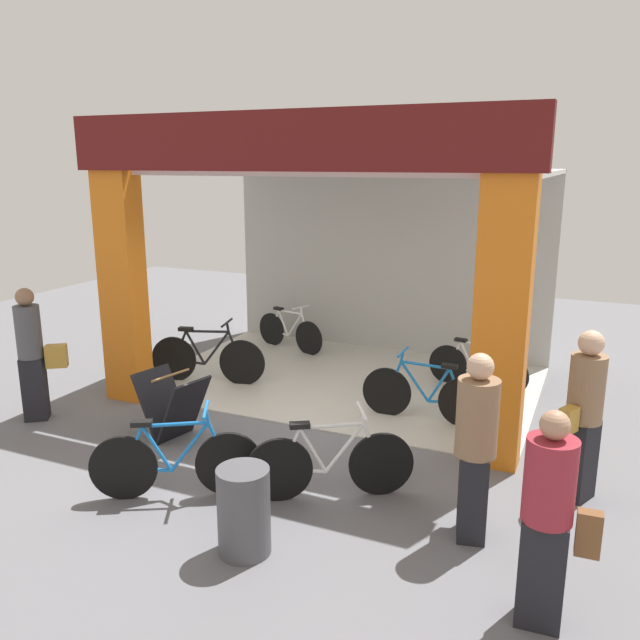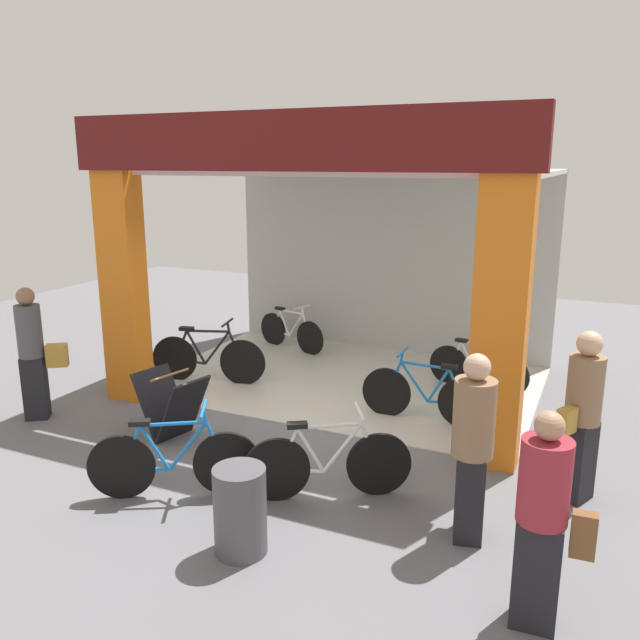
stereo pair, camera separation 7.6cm
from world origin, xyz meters
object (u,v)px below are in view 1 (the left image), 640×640
Objects in this scene: bicycle_inside_2 at (207,358)px; pedestrian_2 at (548,518)px; bicycle_inside_3 at (477,368)px; bicycle_parked_0 at (176,462)px; sandwich_board_sign at (173,406)px; pedestrian_3 at (583,413)px; bicycle_inside_1 at (289,332)px; pedestrian_1 at (476,444)px; bicycle_inside_0 at (425,394)px; pedestrian_0 at (33,354)px; bicycle_parked_1 at (330,463)px; trash_bin at (244,511)px.

pedestrian_2 reaches higher than bicycle_inside_2.
bicycle_parked_0 reaches higher than bicycle_inside_3.
pedestrian_3 is at bearing 5.70° from sandwich_board_sign.
sandwich_board_sign is (0.39, -3.87, 0.07)m from bicycle_inside_1.
bicycle_inside_2 is 1.14× the size of bicycle_parked_0.
bicycle_inside_3 is 3.93m from pedestrian_1.
pedestrian_2 is (1.72, -3.28, 0.47)m from bicycle_inside_0.
sandwich_board_sign is at bearing 6.44° from pedestrian_0.
bicycle_parked_0 is (1.61, -2.96, -0.02)m from bicycle_inside_2.
sandwich_board_sign is (-2.26, 0.54, 0.04)m from bicycle_parked_1.
bicycle_parked_1 is 1.89× the size of trash_bin.
bicycle_parked_1 reaches higher than bicycle_inside_1.
pedestrian_2 reaches higher than bicycle_inside_1.
pedestrian_0 is (-4.54, -1.93, 0.51)m from bicycle_inside_0.
bicycle_inside_3 is 0.99× the size of bicycle_parked_0.
pedestrian_1 is at bearing 126.14° from pedestrian_2.
bicycle_parked_0 reaches higher than sandwich_board_sign.
bicycle_inside_1 is at bearing 144.20° from bicycle_inside_0.
bicycle_inside_1 is 6.09m from pedestrian_1.
pedestrian_0 is at bearing -173.56° from sandwich_board_sign.
pedestrian_0 is 1.02× the size of pedestrian_1.
bicycle_parked_0 is at bearing -18.06° from pedestrian_0.
sandwich_board_sign is at bearing -133.17° from bicycle_inside_3.
bicycle_inside_2 is 4.41m from trash_bin.
pedestrian_1 is (4.05, -4.52, 0.55)m from bicycle_inside_1.
sandwich_board_sign is 4.62m from pedestrian_2.
trash_bin is at bearing -139.90° from pedestrian_3.
bicycle_parked_1 is (2.65, -4.41, 0.03)m from bicycle_inside_1.
bicycle_parked_0 is at bearing -121.26° from bicycle_inside_0.
bicycle_inside_2 is at bearing 127.57° from trash_bin.
trash_bin is (-2.37, -0.10, -0.45)m from pedestrian_2.
pedestrian_2 is at bearing -12.15° from pedestrian_0.
bicycle_parked_1 is (1.38, 0.60, -0.00)m from bicycle_parked_0.
bicycle_inside_0 is 1.01× the size of pedestrian_2.
bicycle_inside_0 is at bearing 58.74° from bicycle_parked_0.
pedestrian_3 is at bearing 23.78° from bicycle_parked_0.
bicycle_inside_1 is 0.84× the size of pedestrian_0.
bicycle_inside_1 is at bearing 80.62° from bicycle_inside_2.
pedestrian_1 reaches higher than bicycle_inside_2.
bicycle_parked_1 is 2.32m from sandwich_board_sign.
bicycle_parked_0 is 1.44m from sandwich_board_sign.
pedestrian_2 is at bearing -62.32° from bicycle_inside_0.
pedestrian_2 is 0.96× the size of pedestrian_3.
bicycle_parked_0 is 3.50m from pedestrian_2.
bicycle_inside_3 is 0.91× the size of pedestrian_2.
pedestrian_1 is 1.13m from pedestrian_2.
bicycle_inside_0 is 1.10× the size of bicycle_parked_0.
pedestrian_3 is at bearing -34.16° from bicycle_inside_0.
bicycle_inside_2 is (-0.34, -2.04, 0.05)m from bicycle_inside_1.
pedestrian_3 reaches higher than sandwich_board_sign.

